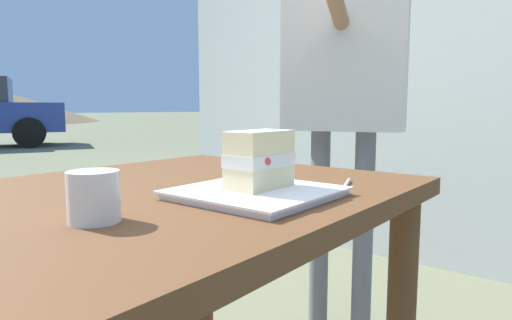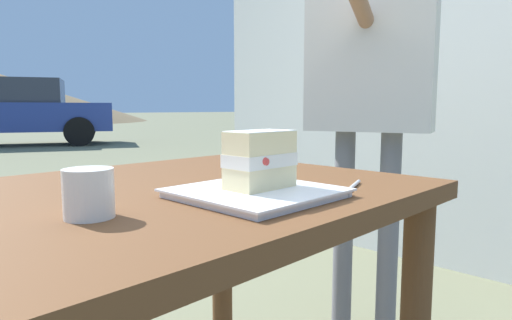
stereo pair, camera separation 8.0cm
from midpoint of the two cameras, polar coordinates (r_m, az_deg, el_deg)
patio_table at (r=0.91m, az=-12.83°, el=-11.66°), size 1.18×0.81×0.76m
dessert_plate at (r=0.81m, az=2.84°, el=-4.33°), size 0.27×0.27×0.02m
cake_slice at (r=0.81m, az=3.38°, el=0.06°), size 0.13×0.08×0.11m
dessert_fork at (r=0.90m, az=14.70°, el=-3.67°), size 0.16×0.08×0.01m
coffee_cup at (r=0.69m, az=-17.93°, el=-4.08°), size 0.07×0.07×0.08m
diner_person at (r=1.72m, az=16.05°, el=12.66°), size 0.63×0.49×1.66m
parked_car_near at (r=12.39m, az=-28.52°, el=5.69°), size 4.59×3.40×1.65m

